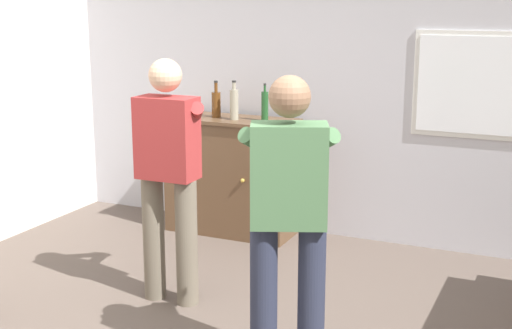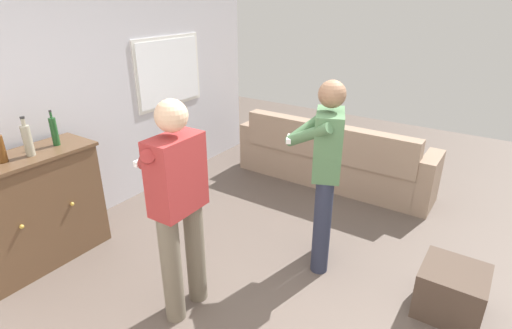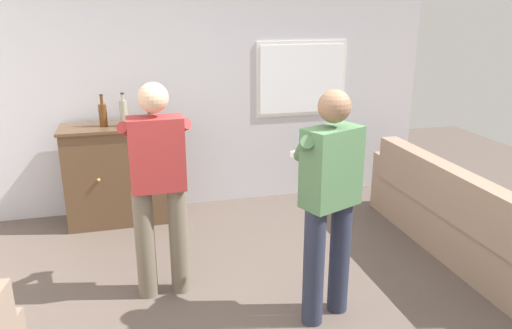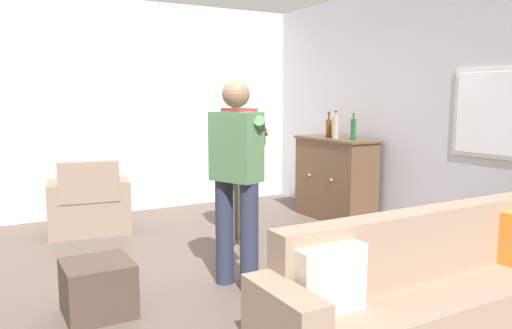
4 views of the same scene
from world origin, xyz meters
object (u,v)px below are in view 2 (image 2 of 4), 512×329
(bottle_wine_green, at_px, (54,131))
(person_standing_right, at_px, (325,168))
(bottle_spirits_clear, at_px, (27,140))
(person_standing_left, at_px, (178,202))
(sideboard_cabinet, at_px, (34,210))
(couch, at_px, (331,160))
(ottoman, at_px, (451,291))

(bottle_wine_green, xyz_separation_m, person_standing_right, (1.07, -2.12, -0.23))
(bottle_spirits_clear, xyz_separation_m, person_standing_left, (0.22, -1.45, -0.24))
(bottle_wine_green, bearing_deg, sideboard_cabinet, 179.70)
(couch, height_order, sideboard_cabinet, sideboard_cabinet)
(bottle_spirits_clear, distance_m, person_standing_right, 2.48)
(bottle_wine_green, bearing_deg, person_standing_left, -91.54)
(bottle_spirits_clear, height_order, person_standing_left, person_standing_left)
(sideboard_cabinet, bearing_deg, couch, -27.56)
(sideboard_cabinet, height_order, ottoman, sideboard_cabinet)
(person_standing_right, bearing_deg, ottoman, -90.92)
(bottle_wine_green, height_order, bottle_spirits_clear, bottle_spirits_clear)
(sideboard_cabinet, relative_size, person_standing_right, 0.69)
(couch, bearing_deg, bottle_spirits_clear, 152.79)
(person_standing_right, bearing_deg, sideboard_cabinet, 123.38)
(sideboard_cabinet, bearing_deg, person_standing_right, -56.62)
(person_standing_right, bearing_deg, person_standing_left, 151.04)
(couch, relative_size, person_standing_right, 1.50)
(sideboard_cabinet, bearing_deg, ottoman, -66.92)
(couch, xyz_separation_m, bottle_spirits_clear, (-2.88, 1.48, 0.85))
(bottle_spirits_clear, distance_m, person_standing_left, 1.49)
(sideboard_cabinet, xyz_separation_m, ottoman, (1.38, -3.24, -0.33))
(ottoman, relative_size, person_standing_right, 0.28)
(sideboard_cabinet, bearing_deg, person_standing_left, -79.24)
(bottle_wine_green, relative_size, ottoman, 0.69)
(bottle_spirits_clear, distance_m, ottoman, 3.59)
(ottoman, xyz_separation_m, person_standing_left, (-1.10, 1.73, 0.74))
(bottle_wine_green, xyz_separation_m, bottle_spirits_clear, (-0.26, -0.05, 0.01))
(bottle_spirits_clear, xyz_separation_m, ottoman, (1.32, -3.19, -0.98))
(sideboard_cabinet, xyz_separation_m, bottle_wine_green, (0.33, -0.00, 0.65))
(couch, height_order, bottle_spirits_clear, bottle_spirits_clear)
(bottle_wine_green, distance_m, person_standing_right, 2.39)
(sideboard_cabinet, relative_size, bottle_wine_green, 3.64)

